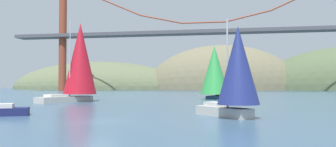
% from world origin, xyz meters
% --- Properties ---
extents(ground_plane, '(360.00, 360.00, 0.00)m').
position_xyz_m(ground_plane, '(0.00, 0.00, 0.00)').
color(ground_plane, '#385670').
extents(headland_left, '(87.75, 44.00, 27.07)m').
position_xyz_m(headland_left, '(-55.00, 135.00, 0.00)').
color(headland_left, '#5B6647').
rests_on(headland_left, ground_plane).
extents(headland_center, '(69.66, 44.00, 40.88)m').
position_xyz_m(headland_center, '(5.00, 135.00, 0.00)').
color(headland_center, '#6B664C').
rests_on(headland_center, ground_plane).
extents(suspension_bridge, '(141.39, 6.00, 44.10)m').
position_xyz_m(suspension_bridge, '(0.00, 95.00, 21.29)').
color(suspension_bridge, brown).
rests_on(suspension_bridge, ground_plane).
extents(sailboat_crimson_sail, '(7.59, 10.03, 12.23)m').
position_xyz_m(sailboat_crimson_sail, '(-13.36, 25.28, 6.10)').
color(sailboat_crimson_sail, '#B7B2A8').
rests_on(sailboat_crimson_sail, ground_plane).
extents(sailboat_green_sail, '(6.20, 9.96, 9.96)m').
position_xyz_m(sailboat_green_sail, '(6.40, 37.75, 4.88)').
color(sailboat_green_sail, navy).
rests_on(sailboat_green_sail, ground_plane).
extents(sailboat_navy_sail, '(5.93, 6.36, 7.94)m').
position_xyz_m(sailboat_navy_sail, '(9.65, 4.23, 3.76)').
color(sailboat_navy_sail, '#B7B2A8').
rests_on(sailboat_navy_sail, ground_plane).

